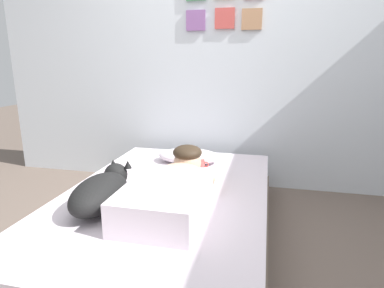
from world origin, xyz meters
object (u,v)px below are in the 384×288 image
at_px(pillow, 189,156).
at_px(cell_phone, 178,223).
at_px(coffee_cup, 199,164).
at_px(person_lying, 173,187).
at_px(bed, 167,218).
at_px(dog, 102,191).

xyz_separation_m(pillow, cell_phone, (0.19, -1.05, -0.05)).
xyz_separation_m(pillow, coffee_cup, (0.12, -0.14, -0.02)).
bearing_deg(person_lying, coffee_cup, 88.67).
bearing_deg(cell_phone, pillow, 100.37).
bearing_deg(pillow, cell_phone, -79.63).
xyz_separation_m(person_lying, coffee_cup, (0.02, 0.68, -0.07)).
bearing_deg(bed, person_lying, -60.67).
height_order(person_lying, dog, person_lying).
bearing_deg(coffee_cup, person_lying, -91.33).
height_order(bed, cell_phone, cell_phone).
distance_m(bed, dog, 0.51).
distance_m(person_lying, coffee_cup, 0.69).
height_order(pillow, dog, dog).
xyz_separation_m(bed, cell_phone, (0.19, -0.40, 0.19)).
relative_size(bed, coffee_cup, 16.55).
height_order(bed, dog, dog).
height_order(bed, pillow, pillow).
bearing_deg(cell_phone, bed, 115.29).
bearing_deg(bed, pillow, 90.39).
distance_m(bed, cell_phone, 0.48).
bearing_deg(bed, coffee_cup, 77.78).
height_order(person_lying, coffee_cup, person_lying).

